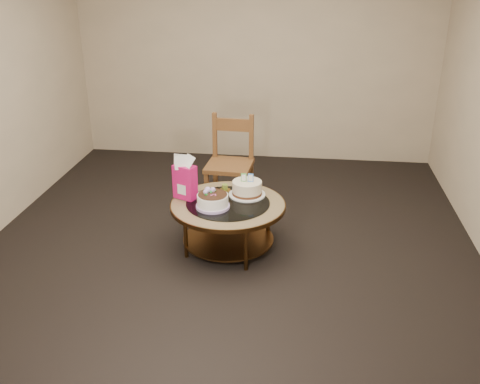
# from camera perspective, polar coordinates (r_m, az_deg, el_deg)

# --- Properties ---
(ground) EXTENTS (5.00, 5.00, 0.00)m
(ground) POSITION_cam_1_polar(r_m,az_deg,el_deg) (4.91, -1.24, -5.99)
(ground) COLOR black
(ground) RESTS_ON ground
(room_walls) EXTENTS (4.52, 5.02, 2.61)m
(room_walls) POSITION_cam_1_polar(r_m,az_deg,el_deg) (4.36, -1.43, 11.90)
(room_walls) COLOR tan
(room_walls) RESTS_ON ground
(coffee_table) EXTENTS (1.02, 1.02, 0.46)m
(coffee_table) POSITION_cam_1_polar(r_m,az_deg,el_deg) (4.74, -1.28, -2.01)
(coffee_table) COLOR #503217
(coffee_table) RESTS_ON ground
(decorated_cake) EXTENTS (0.29, 0.29, 0.17)m
(decorated_cake) POSITION_cam_1_polar(r_m,az_deg,el_deg) (4.60, -2.94, -1.00)
(decorated_cake) COLOR #B999D9
(decorated_cake) RESTS_ON coffee_table
(cream_cake) EXTENTS (0.33, 0.33, 0.21)m
(cream_cake) POSITION_cam_1_polar(r_m,az_deg,el_deg) (4.82, 0.76, 0.37)
(cream_cake) COLOR white
(cream_cake) RESTS_ON coffee_table
(gift_bag) EXTENTS (0.23, 0.20, 0.40)m
(gift_bag) POSITION_cam_1_polar(r_m,az_deg,el_deg) (4.74, -5.91, 1.55)
(gift_bag) COLOR #E1156C
(gift_bag) RESTS_ON coffee_table
(pillar_candle) EXTENTS (0.11, 0.11, 0.08)m
(pillar_candle) POSITION_cam_1_polar(r_m,az_deg,el_deg) (4.91, -1.63, 0.32)
(pillar_candle) COLOR #DEBC5B
(pillar_candle) RESTS_ON coffee_table
(dining_chair) EXTENTS (0.48, 0.48, 0.98)m
(dining_chair) POSITION_cam_1_polar(r_m,az_deg,el_deg) (5.50, -1.06, 3.09)
(dining_chair) COLOR brown
(dining_chair) RESTS_ON ground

